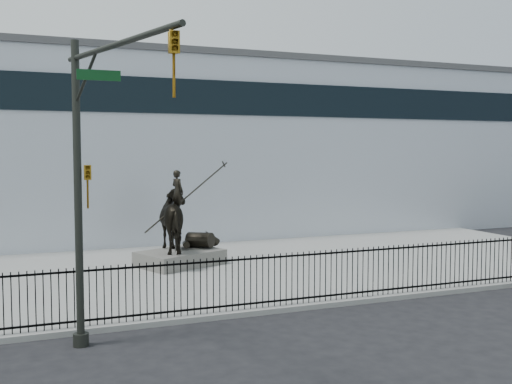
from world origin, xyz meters
name	(u,v)px	position (x,y,z in m)	size (l,w,h in m)	color
ground	(348,317)	(0.00, 0.00, 0.00)	(120.00, 120.00, 0.00)	black
plaza	(253,268)	(0.00, 7.00, 0.07)	(30.00, 12.00, 0.15)	gray
building	(170,151)	(0.00, 20.00, 4.50)	(44.00, 14.00, 9.00)	silver
picket_fence	(326,275)	(0.00, 1.25, 0.90)	(22.10, 0.10, 1.50)	black
statue_plinth	(180,258)	(-2.57, 8.11, 0.43)	(2.98, 2.05, 0.56)	#504E49
equestrian_statue	(181,220)	(-2.52, 8.13, 1.88)	(3.56, 2.95, 3.24)	black
traffic_signal_left	(93,174)	(-6.75, -0.62, 4.03)	(1.52, 4.84, 7.00)	black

